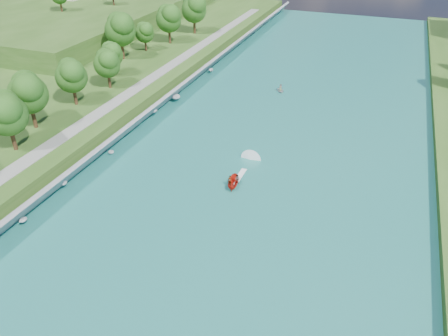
% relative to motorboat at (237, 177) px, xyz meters
% --- Properties ---
extents(ground, '(260.00, 260.00, 0.00)m').
position_rel_motorboat_xyz_m(ground, '(1.90, -13.89, -0.72)').
color(ground, '#2D5119').
rests_on(ground, ground).
extents(river_water, '(55.00, 240.00, 0.10)m').
position_rel_motorboat_xyz_m(river_water, '(1.90, 6.11, -0.67)').
color(river_water, '#1A6657').
rests_on(river_water, ground).
extents(berm_west, '(45.00, 240.00, 3.50)m').
position_rel_motorboat_xyz_m(berm_west, '(-48.10, 6.11, 1.03)').
color(berm_west, '#2D5119').
rests_on(berm_west, ground).
extents(ridge_west, '(60.00, 120.00, 9.00)m').
position_rel_motorboat_xyz_m(ridge_west, '(-80.60, 81.11, 3.78)').
color(ridge_west, '#2D5119').
rests_on(ridge_west, ground).
extents(riprap_bank, '(3.54, 236.00, 4.19)m').
position_rel_motorboat_xyz_m(riprap_bank, '(-23.95, 5.16, 1.09)').
color(riprap_bank, slate).
rests_on(riprap_bank, ground).
extents(riverside_path, '(3.00, 200.00, 0.10)m').
position_rel_motorboat_xyz_m(riverside_path, '(-30.60, 6.11, 2.83)').
color(riverside_path, gray).
rests_on(riverside_path, berm_west).
extents(trees_west, '(17.02, 156.08, 13.61)m').
position_rel_motorboat_xyz_m(trees_west, '(-39.17, -5.02, 8.71)').
color(trees_west, '#1D4F15').
rests_on(trees_west, berm_west).
extents(motorboat, '(3.60, 18.79, 2.04)m').
position_rel_motorboat_xyz_m(motorboat, '(0.00, 0.00, 0.00)').
color(motorboat, red).
rests_on(motorboat, river_water).
extents(raft, '(3.17, 3.47, 1.73)m').
position_rel_motorboat_xyz_m(raft, '(-3.22, 39.09, -0.23)').
color(raft, gray).
rests_on(raft, river_water).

